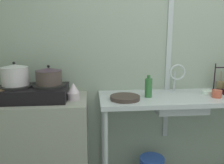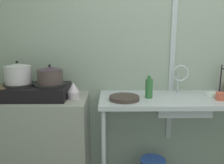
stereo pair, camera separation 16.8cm
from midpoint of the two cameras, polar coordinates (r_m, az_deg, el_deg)
The scene contains 15 objects.
wall_back at distance 2.40m, azimuth 10.78°, elevation 7.17°, with size 4.42×0.10×2.56m, color #96A694.
wall_metal_strip at distance 2.35m, azimuth 12.23°, elevation 10.14°, with size 0.05×0.01×2.05m, color silver.
counter_concrete at distance 2.30m, azimuth -20.66°, elevation -15.05°, with size 0.95×0.54×0.91m, color gray.
counter_sink at distance 2.22m, azimuth 15.38°, elevation -5.16°, with size 1.57×0.54×0.91m.
stove at distance 2.13m, azimuth -21.33°, elevation -2.47°, with size 0.59×0.39×0.13m.
pot_on_left_burner at distance 2.14m, azimuth -25.29°, elevation 1.63°, with size 0.23×0.23×0.20m.
pot_on_right_burner at distance 2.06m, azimuth -17.83°, elevation 1.42°, with size 0.23×0.23×0.17m.
percolator at distance 2.02m, azimuth -12.00°, elevation -2.40°, with size 0.11×0.11×0.15m.
sink_basin at distance 2.19m, azimuth 14.08°, elevation -5.11°, with size 0.46×0.35×0.13m, color silver.
faucet at distance 2.28m, azimuth 13.98°, elevation 2.01°, with size 0.16×0.09×0.28m.
frying_pan at distance 1.99m, azimuth 0.86°, elevation -4.00°, with size 0.26×0.26×0.03m, color #3D312C.
cup_by_rack at distance 2.23m, azimuth 22.91°, elevation -2.76°, with size 0.09×0.09×0.07m, color #C8563F.
small_bowl_on_drainboard at distance 2.32m, azimuth 20.92°, elevation -2.46°, with size 0.11×0.11×0.04m, color white.
bottle_by_sink at distance 2.07m, azimuth 6.85°, elevation -1.39°, with size 0.07×0.07×0.20m.
utensil_jar at distance 2.58m, azimuth 23.96°, elevation -0.76°, with size 0.08×0.08×0.19m.
Camera 1 is at (-0.75, -0.77, 1.46)m, focal length 36.43 mm.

